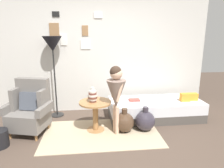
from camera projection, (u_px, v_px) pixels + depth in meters
The scene contains 14 objects.
ground_plane at pixel (109, 156), 2.99m from camera, with size 12.00×12.00×0.00m, color #4C3D33.
gallery_wall at pixel (101, 54), 4.55m from camera, with size 4.80×0.12×2.60m.
rug at pixel (102, 133), 3.65m from camera, with size 2.06×1.19×0.01m, color tan.
armchair at pixel (30, 109), 3.62m from camera, with size 0.85×0.73×0.97m.
daybed at pixel (155, 109), 4.27m from camera, with size 1.91×0.82×0.40m.
pillow_head at pixel (193, 97), 4.21m from camera, with size 0.18×0.12×0.15m, color orange.
pillow_mid at pixel (185, 97), 4.15m from camera, with size 0.18×0.12×0.16m, color orange.
side_table at pixel (95, 110), 3.68m from camera, with size 0.58×0.58×0.56m.
vase_striped at pixel (93, 96), 3.61m from camera, with size 0.17×0.17×0.27m.
floor_lamp at pixel (53, 47), 4.10m from camera, with size 0.39×0.39×1.70m.
person_child at pixel (116, 91), 3.48m from camera, with size 0.34×0.34×1.23m.
book_on_daybed at pixel (134, 100), 4.19m from camera, with size 0.22×0.16×0.03m, color #AD453D.
demijohn_near at pixel (124, 122), 3.69m from camera, with size 0.36×0.36×0.44m.
demijohn_far at pixel (145, 121), 3.74m from camera, with size 0.37×0.37×0.45m.
Camera 1 is at (-0.23, -2.63, 1.76)m, focal length 32.56 mm.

